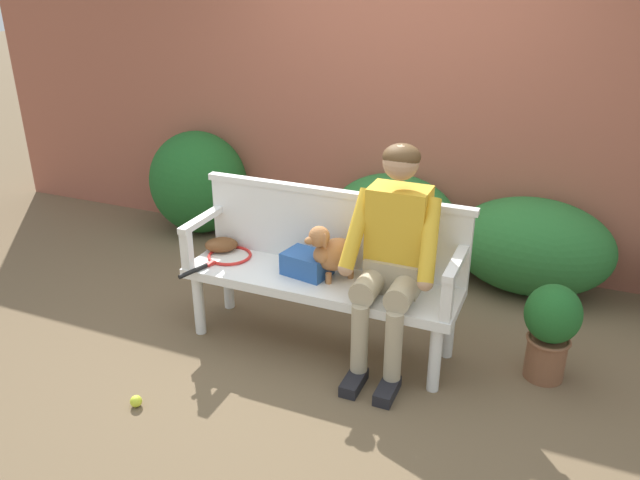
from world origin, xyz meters
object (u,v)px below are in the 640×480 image
(tennis_racket, at_px, (227,257))
(tennis_ball, at_px, (136,401))
(baseball_glove, at_px, (221,245))
(person_seated, at_px, (393,250))
(potted_plant, at_px, (551,327))
(sports_bag, at_px, (307,264))
(garden_bench, at_px, (320,286))
(dog_on_bench, at_px, (332,252))

(tennis_racket, xyz_separation_m, tennis_ball, (-0.02, -0.98, -0.45))
(baseball_glove, relative_size, tennis_ball, 3.33)
(person_seated, relative_size, potted_plant, 2.25)
(sports_bag, xyz_separation_m, tennis_ball, (-0.59, -0.99, -0.51))
(tennis_racket, bearing_deg, sports_bag, 0.06)
(garden_bench, height_order, sports_bag, sports_bag)
(garden_bench, xyz_separation_m, tennis_ball, (-0.69, -0.97, -0.38))
(dog_on_bench, relative_size, potted_plant, 0.60)
(dog_on_bench, bearing_deg, tennis_ball, -127.52)
(tennis_racket, height_order, potted_plant, potted_plant)
(garden_bench, bearing_deg, tennis_racket, 178.99)
(baseball_glove, bearing_deg, tennis_ball, -112.78)
(garden_bench, relative_size, dog_on_bench, 4.78)
(person_seated, xyz_separation_m, baseball_glove, (-1.22, 0.11, -0.22))
(person_seated, relative_size, tennis_racket, 2.32)
(sports_bag, distance_m, potted_plant, 1.47)
(tennis_ball, bearing_deg, person_seated, 39.98)
(sports_bag, bearing_deg, baseball_glove, 172.54)
(tennis_racket, relative_size, tennis_ball, 8.82)
(garden_bench, distance_m, sports_bag, 0.16)
(dog_on_bench, bearing_deg, potted_plant, 7.92)
(potted_plant, bearing_deg, dog_on_bench, -172.08)
(garden_bench, relative_size, baseball_glove, 7.81)
(garden_bench, xyz_separation_m, dog_on_bench, (0.07, 0.01, 0.24))
(baseball_glove, height_order, tennis_ball, baseball_glove)
(tennis_racket, distance_m, sports_bag, 0.58)
(tennis_racket, height_order, sports_bag, sports_bag)
(baseball_glove, height_order, sports_bag, sports_bag)
(dog_on_bench, height_order, tennis_ball, dog_on_bench)
(person_seated, distance_m, tennis_ball, 1.66)
(dog_on_bench, height_order, sports_bag, dog_on_bench)
(sports_bag, bearing_deg, tennis_ball, -121.11)
(garden_bench, xyz_separation_m, tennis_racket, (-0.67, 0.01, 0.07))
(garden_bench, bearing_deg, potted_plant, 8.08)
(tennis_ball, bearing_deg, garden_bench, 54.76)
(garden_bench, xyz_separation_m, person_seated, (0.46, -0.01, 0.33))
(garden_bench, distance_m, person_seated, 0.57)
(person_seated, relative_size, sports_bag, 4.81)
(dog_on_bench, relative_size, sports_bag, 1.28)
(dog_on_bench, relative_size, tennis_ball, 5.45)
(dog_on_bench, xyz_separation_m, tennis_racket, (-0.74, -0.00, -0.17))
(sports_bag, height_order, potted_plant, sports_bag)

